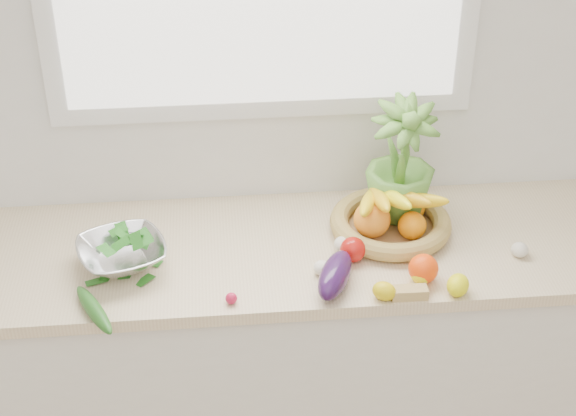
{
  "coord_description": "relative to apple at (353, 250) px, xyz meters",
  "views": [
    {
      "loc": [
        -0.15,
        -0.23,
        2.46
      ],
      "look_at": [
        0.05,
        1.93,
        1.05
      ],
      "focal_mm": 55.0,
      "sensor_mm": 36.0,
      "label": 1
    }
  ],
  "objects": [
    {
      "name": "fruit_basket",
      "position": [
        0.14,
        0.14,
        0.02
      ],
      "size": [
        0.48,
        0.48,
        0.19
      ],
      "color": "tan",
      "rests_on": "countertop"
    },
    {
      "name": "cucumber",
      "position": [
        -0.74,
        -0.19,
        -0.02
      ],
      "size": [
        0.14,
        0.23,
        0.04
      ],
      "primitive_type": "ellipsoid",
      "rotation": [
        0.0,
        0.0,
        0.47
      ],
      "color": "#275719",
      "rests_on": "countertop"
    },
    {
      "name": "countertop",
      "position": [
        -0.24,
        0.09,
        -0.06
      ],
      "size": [
        2.24,
        0.62,
        0.04
      ],
      "primitive_type": "cube",
      "color": "beige",
      "rests_on": "counter_cabinet"
    },
    {
      "name": "apple",
      "position": [
        0.0,
        0.0,
        0.0
      ],
      "size": [
        0.09,
        0.09,
        0.08
      ],
      "primitive_type": "sphere",
      "rotation": [
        0.0,
        0.0,
        0.2
      ],
      "color": "#B0120E",
      "rests_on": "countertop"
    },
    {
      "name": "back_wall",
      "position": [
        -0.24,
        0.39,
        0.41
      ],
      "size": [
        4.5,
        0.02,
        2.7
      ],
      "primitive_type": "cube",
      "color": "white",
      "rests_on": "ground"
    },
    {
      "name": "garlic_a",
      "position": [
        0.5,
        -0.03,
        -0.02
      ],
      "size": [
        0.06,
        0.06,
        0.04
      ],
      "primitive_type": "ellipsoid",
      "rotation": [
        0.0,
        0.0,
        0.28
      ],
      "color": "beige",
      "rests_on": "countertop"
    },
    {
      "name": "colander_with_spinach",
      "position": [
        -0.68,
        0.02,
        0.03
      ],
      "size": [
        0.32,
        0.32,
        0.13
      ],
      "color": "silver",
      "rests_on": "countertop"
    },
    {
      "name": "eggplant",
      "position": [
        -0.07,
        -0.12,
        0.01
      ],
      "size": [
        0.16,
        0.23,
        0.09
      ],
      "primitive_type": "ellipsoid",
      "rotation": [
        0.0,
        0.0,
        -0.4
      ],
      "color": "#2C113E",
      "rests_on": "countertop"
    },
    {
      "name": "radish",
      "position": [
        -0.37,
        -0.17,
        -0.02
      ],
      "size": [
        0.04,
        0.04,
        0.03
      ],
      "primitive_type": "sphere",
      "rotation": [
        0.0,
        0.0,
        -0.08
      ],
      "color": "#BE173D",
      "rests_on": "countertop"
    },
    {
      "name": "lemon_b",
      "position": [
        0.27,
        -0.19,
        -0.01
      ],
      "size": [
        0.09,
        0.1,
        0.06
      ],
      "primitive_type": "ellipsoid",
      "rotation": [
        0.0,
        0.0,
        -0.47
      ],
      "color": "yellow",
      "rests_on": "countertop"
    },
    {
      "name": "garlic_c",
      "position": [
        -0.1,
        -0.06,
        -0.02
      ],
      "size": [
        0.06,
        0.06,
        0.04
      ],
      "primitive_type": "ellipsoid",
      "rotation": [
        0.0,
        0.0,
        -0.12
      ],
      "color": "silver",
      "rests_on": "countertop"
    },
    {
      "name": "lemon_c",
      "position": [
        0.06,
        -0.19,
        -0.01
      ],
      "size": [
        0.09,
        0.08,
        0.05
      ],
      "primitive_type": "ellipsoid",
      "rotation": [
        0.0,
        0.0,
        1.01
      ],
      "color": "yellow",
      "rests_on": "countertop"
    },
    {
      "name": "garlic_b",
      "position": [
        -0.02,
        0.05,
        -0.01
      ],
      "size": [
        0.07,
        0.07,
        0.05
      ],
      "primitive_type": "ellipsoid",
      "rotation": [
        0.0,
        0.0,
        -0.14
      ],
      "color": "silver",
      "rests_on": "countertop"
    },
    {
      "name": "ginger",
      "position": [
        0.13,
        -0.19,
        -0.02
      ],
      "size": [
        0.1,
        0.04,
        0.03
      ],
      "primitive_type": "cube",
      "rotation": [
        0.0,
        0.0,
        -0.01
      ],
      "color": "tan",
      "rests_on": "countertop"
    },
    {
      "name": "orange_loose",
      "position": [
        0.18,
        -0.12,
        0.0
      ],
      "size": [
        0.09,
        0.09,
        0.09
      ],
      "primitive_type": "sphere",
      "rotation": [
        0.0,
        0.0,
        -0.0
      ],
      "color": "#FF4208",
      "rests_on": "countertop"
    },
    {
      "name": "lemon_a",
      "position": [
        0.18,
        -0.12,
        -0.0
      ],
      "size": [
        0.08,
        0.1,
        0.07
      ],
      "primitive_type": "ellipsoid",
      "rotation": [
        0.0,
        0.0,
        -0.22
      ],
      "color": "yellow",
      "rests_on": "countertop"
    },
    {
      "name": "potted_herb",
      "position": [
        0.17,
        0.21,
        0.18
      ],
      "size": [
        0.24,
        0.24,
        0.39
      ],
      "primitive_type": "imported",
      "rotation": [
        0.0,
        0.0,
        0.09
      ],
      "color": "#5E9A38",
      "rests_on": "countertop"
    },
    {
      "name": "counter_cabinet",
      "position": [
        -0.24,
        0.09,
        -0.51
      ],
      "size": [
        2.2,
        0.58,
        0.86
      ],
      "primitive_type": "cube",
      "color": "silver",
      "rests_on": "ground"
    }
  ]
}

